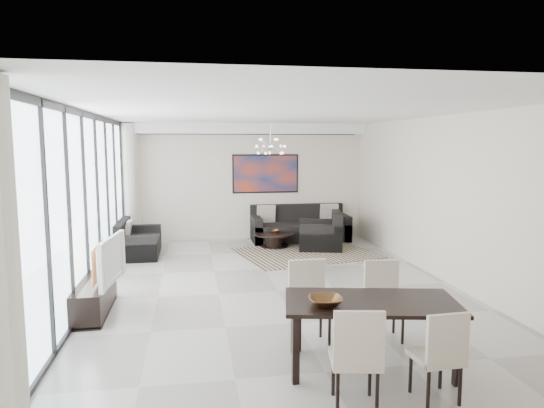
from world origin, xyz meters
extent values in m
cube|color=#A8A39B|center=(0.00, 0.00, 0.01)|extent=(6.00, 9.00, 0.02)
cube|color=white|center=(0.00, 0.00, 2.89)|extent=(6.00, 9.00, 0.02)
cube|color=beige|center=(0.00, 4.49, 1.45)|extent=(6.00, 0.02, 2.90)
cube|color=beige|center=(0.00, -4.49, 1.45)|extent=(6.00, 0.02, 2.90)
cube|color=beige|center=(2.99, 0.00, 1.45)|extent=(0.02, 9.00, 2.90)
cube|color=silver|center=(-2.98, 0.00, 1.45)|extent=(0.01, 8.95, 2.85)
cube|color=black|center=(-2.94, 0.00, 2.85)|extent=(0.04, 8.95, 0.10)
cube|color=black|center=(-2.94, 0.00, 0.03)|extent=(0.04, 8.95, 0.06)
cube|color=black|center=(-2.94, -3.00, 1.45)|extent=(0.04, 0.05, 2.88)
cube|color=black|center=(-2.94, -2.00, 1.45)|extent=(0.04, 0.05, 2.88)
cube|color=black|center=(-2.94, -1.00, 1.45)|extent=(0.04, 0.05, 2.88)
cube|color=black|center=(-2.94, 0.00, 1.45)|extent=(0.04, 0.05, 2.88)
cube|color=black|center=(-2.94, 1.00, 1.45)|extent=(0.04, 0.05, 2.88)
cube|color=black|center=(-2.94, 2.00, 1.45)|extent=(0.04, 0.05, 2.88)
cube|color=black|center=(-2.94, 3.00, 1.45)|extent=(0.04, 0.05, 2.88)
cube|color=black|center=(-2.94, 4.00, 1.45)|extent=(0.04, 0.05, 2.88)
cylinder|color=beige|center=(-2.80, 4.15, 1.45)|extent=(0.36, 0.36, 2.85)
cube|color=white|center=(0.00, 4.30, 2.77)|extent=(5.98, 0.40, 0.26)
cube|color=#B43819|center=(0.50, 4.47, 1.65)|extent=(1.68, 0.04, 0.98)
cylinder|color=silver|center=(0.30, 2.50, 2.62)|extent=(0.02, 0.02, 0.55)
sphere|color=silver|center=(0.30, 2.50, 2.35)|extent=(0.12, 0.12, 0.12)
cube|color=black|center=(1.10, 2.60, 0.01)|extent=(3.22, 2.73, 0.01)
cylinder|color=black|center=(0.53, 3.38, 0.31)|extent=(0.93, 0.93, 0.04)
cylinder|color=black|center=(0.53, 3.38, 0.14)|extent=(0.41, 0.41, 0.29)
cylinder|color=black|center=(0.53, 3.38, 0.01)|extent=(0.65, 0.65, 0.03)
imported|color=brown|center=(0.56, 3.42, 0.36)|extent=(0.22, 0.22, 0.07)
cube|color=black|center=(1.30, 4.02, 0.22)|extent=(2.39, 0.98, 0.44)
cube|color=black|center=(1.30, 4.41, 0.65)|extent=(2.39, 0.20, 0.44)
cube|color=black|center=(0.20, 4.02, 0.32)|extent=(0.20, 0.98, 0.63)
cube|color=black|center=(2.40, 4.02, 0.32)|extent=(0.20, 0.98, 0.63)
cube|color=black|center=(-2.50, 3.05, 0.19)|extent=(0.85, 1.52, 0.38)
cube|color=black|center=(-2.84, 3.05, 0.57)|extent=(0.17, 1.52, 0.38)
cube|color=black|center=(-2.50, 2.38, 0.28)|extent=(0.85, 0.17, 0.55)
cube|color=black|center=(-2.50, 3.72, 0.28)|extent=(0.85, 0.17, 0.55)
cube|color=black|center=(1.55, 3.05, 0.21)|extent=(1.16, 1.20, 0.42)
cube|color=black|center=(1.92, 2.96, 0.64)|extent=(0.42, 1.02, 0.42)
cube|color=black|center=(1.64, 3.45, 0.31)|extent=(0.97, 0.40, 0.61)
cube|color=black|center=(1.46, 2.65, 0.31)|extent=(0.97, 0.40, 0.61)
cylinder|color=black|center=(-2.65, 2.47, 0.48)|extent=(0.36, 0.36, 0.04)
cylinder|color=black|center=(-2.65, 2.47, 0.24)|extent=(0.06, 0.06, 0.45)
cylinder|color=black|center=(-2.65, 2.47, 0.01)|extent=(0.25, 0.25, 0.03)
cube|color=black|center=(-2.76, -0.57, 0.22)|extent=(0.40, 1.44, 0.45)
imported|color=gray|center=(-2.60, -0.62, 0.78)|extent=(0.29, 1.16, 0.66)
cube|color=black|center=(0.49, -2.87, 0.74)|extent=(1.95, 1.24, 0.04)
cube|color=black|center=(-0.37, -3.06, 0.36)|extent=(0.07, 0.07, 0.72)
cube|color=black|center=(-0.23, -2.37, 0.36)|extent=(0.07, 0.07, 0.72)
cube|color=black|center=(1.22, -3.37, 0.36)|extent=(0.07, 0.07, 0.72)
cube|color=black|center=(1.35, -2.68, 0.36)|extent=(0.07, 0.07, 0.72)
cube|color=beige|center=(0.08, -3.55, 0.45)|extent=(0.52, 0.52, 0.06)
cube|color=beige|center=(0.05, -3.74, 0.70)|extent=(0.45, 0.13, 0.54)
cylinder|color=black|center=(-0.06, -3.35, 0.21)|extent=(0.04, 0.04, 0.42)
cylinder|color=black|center=(0.22, -3.76, 0.21)|extent=(0.04, 0.04, 0.42)
cube|color=beige|center=(0.87, -3.57, 0.41)|extent=(0.44, 0.44, 0.05)
cube|color=beige|center=(0.88, -3.75, 0.65)|extent=(0.42, 0.07, 0.50)
cylinder|color=black|center=(0.70, -3.42, 0.19)|extent=(0.04, 0.04, 0.39)
cylinder|color=black|center=(1.04, -3.72, 0.19)|extent=(0.04, 0.04, 0.39)
cube|color=beige|center=(0.02, -2.14, 0.46)|extent=(0.47, 0.47, 0.06)
cube|color=beige|center=(0.02, -1.94, 0.72)|extent=(0.46, 0.06, 0.56)
cylinder|color=black|center=(0.21, -2.32, 0.21)|extent=(0.04, 0.04, 0.43)
cylinder|color=black|center=(-0.16, -1.97, 0.21)|extent=(0.04, 0.04, 0.43)
cube|color=beige|center=(0.96, -2.14, 0.44)|extent=(0.48, 0.48, 0.06)
cube|color=beige|center=(0.98, -1.95, 0.68)|extent=(0.44, 0.09, 0.53)
cylinder|color=black|center=(1.12, -2.33, 0.20)|extent=(0.04, 0.04, 0.41)
cylinder|color=black|center=(0.81, -1.95, 0.20)|extent=(0.04, 0.04, 0.41)
imported|color=brown|center=(-0.03, -2.93, 0.80)|extent=(0.38, 0.38, 0.09)
camera|label=1|loc=(-1.37, -7.59, 2.41)|focal=32.00mm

